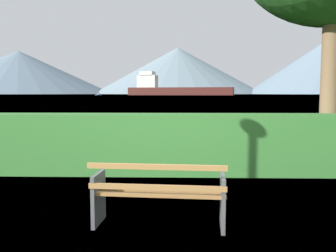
# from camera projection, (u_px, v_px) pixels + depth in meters

# --- Properties ---
(ground_plane) EXTENTS (1400.00, 1400.00, 0.00)m
(ground_plane) POSITION_uv_depth(u_px,v_px,m) (160.00, 225.00, 4.72)
(ground_plane) COLOR #4C6B33
(water_surface) EXTENTS (620.00, 620.00, 0.00)m
(water_surface) POSITION_uv_depth(u_px,v_px,m) (178.00, 95.00, 312.13)
(water_surface) COLOR slate
(water_surface) RESTS_ON ground_plane
(park_bench) EXTENTS (1.74, 0.70, 0.87)m
(park_bench) POSITION_uv_depth(u_px,v_px,m) (159.00, 194.00, 4.63)
(park_bench) COLOR #A0703F
(park_bench) RESTS_ON ground_plane
(hedge_row) EXTENTS (10.96, 0.78, 1.28)m
(hedge_row) POSITION_uv_depth(u_px,v_px,m) (167.00, 144.00, 7.71)
(hedge_row) COLOR #387A33
(hedge_row) RESTS_ON ground_plane
(cargo_ship_large) EXTENTS (80.11, 27.91, 18.13)m
(cargo_ship_large) POSITION_uv_depth(u_px,v_px,m) (172.00, 88.00, 273.86)
(cargo_ship_large) COLOR #471E19
(cargo_ship_large) RESTS_ON water_surface
(fishing_boat_near) EXTENTS (4.32, 5.14, 1.26)m
(fishing_boat_near) POSITION_uv_depth(u_px,v_px,m) (99.00, 95.00, 261.74)
(fishing_boat_near) COLOR #335693
(fishing_boat_near) RESTS_ON water_surface
(distant_hills) EXTENTS (770.37, 333.36, 87.25)m
(distant_hills) POSITION_uv_depth(u_px,v_px,m) (168.00, 70.00, 577.79)
(distant_hills) COLOR slate
(distant_hills) RESTS_ON ground_plane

